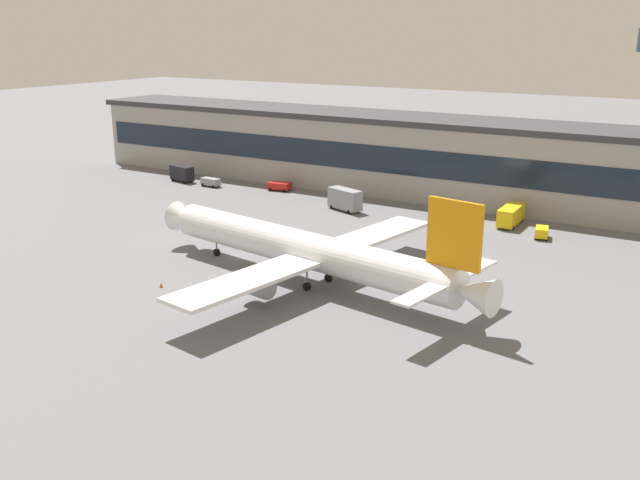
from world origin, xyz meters
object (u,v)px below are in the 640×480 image
(fuel_truck, at_px, (511,214))
(traffic_cone_2, at_px, (161,285))
(pushback_tractor, at_px, (279,186))
(stair_truck, at_px, (182,173))
(traffic_cone_1, at_px, (204,295))
(baggage_tug, at_px, (542,232))
(follow_me_car, at_px, (210,182))
(traffic_cone_0, at_px, (168,296))
(airliner, at_px, (310,251))
(catering_truck, at_px, (345,199))

(fuel_truck, relative_size, traffic_cone_2, 12.74)
(fuel_truck, bearing_deg, pushback_tractor, 178.34)
(stair_truck, relative_size, fuel_truck, 0.75)
(stair_truck, relative_size, traffic_cone_1, 10.10)
(pushback_tractor, bearing_deg, baggage_tug, -6.92)
(follow_me_car, relative_size, baggage_tug, 1.12)
(fuel_truck, distance_m, traffic_cone_0, 64.29)
(airliner, relative_size, stair_truck, 8.78)
(traffic_cone_1, bearing_deg, follow_me_car, 129.18)
(catering_truck, bearing_deg, traffic_cone_1, -82.01)
(follow_me_car, distance_m, traffic_cone_0, 67.85)
(airliner, distance_m, traffic_cone_2, 20.51)
(pushback_tractor, relative_size, catering_truck, 0.67)
(traffic_cone_0, bearing_deg, baggage_tug, 57.69)
(airliner, distance_m, traffic_cone_0, 19.52)
(pushback_tractor, xyz_separation_m, follow_me_car, (-15.16, -4.65, 0.04))
(airliner, distance_m, pushback_tractor, 58.52)
(pushback_tractor, height_order, traffic_cone_0, pushback_tractor)
(airliner, distance_m, stair_truck, 73.69)
(pushback_tractor, height_order, baggage_tug, baggage_tug)
(airliner, height_order, traffic_cone_1, airliner)
(baggage_tug, relative_size, traffic_cone_0, 5.39)
(stair_truck, height_order, traffic_cone_2, stair_truck)
(traffic_cone_1, bearing_deg, stair_truck, 134.19)
(stair_truck, relative_size, follow_me_car, 1.42)
(traffic_cone_1, bearing_deg, catering_truck, 97.99)
(traffic_cone_0, bearing_deg, traffic_cone_2, 145.12)
(pushback_tractor, distance_m, catering_truck, 22.17)
(follow_me_car, bearing_deg, baggage_tug, -1.84)
(fuel_truck, relative_size, traffic_cone_0, 11.52)
(follow_me_car, height_order, fuel_truck, fuel_truck)
(pushback_tractor, xyz_separation_m, traffic_cone_2, (20.33, -57.32, -0.72))
(traffic_cone_1, bearing_deg, traffic_cone_2, -178.81)
(baggage_tug, bearing_deg, traffic_cone_0, -122.31)
(baggage_tug, xyz_separation_m, traffic_cone_2, (-37.31, -50.32, -0.75))
(catering_truck, bearing_deg, fuel_truck, 11.92)
(baggage_tug, bearing_deg, airliner, -118.67)
(catering_truck, bearing_deg, airliner, -67.23)
(pushback_tractor, bearing_deg, traffic_cone_1, -64.20)
(follow_me_car, relative_size, traffic_cone_0, 6.06)
(airliner, bearing_deg, fuel_truck, 72.15)
(catering_truck, bearing_deg, stair_truck, 174.99)
(stair_truck, bearing_deg, baggage_tug, -2.18)
(catering_truck, relative_size, stair_truck, 1.21)
(pushback_tractor, xyz_separation_m, traffic_cone_1, (27.64, -57.16, -0.74))
(traffic_cone_0, bearing_deg, fuel_truck, 65.53)
(airliner, distance_m, fuel_truck, 46.39)
(airliner, relative_size, traffic_cone_2, 83.66)
(pushback_tractor, distance_m, follow_me_car, 15.86)
(follow_me_car, xyz_separation_m, traffic_cone_0, (39.29, -55.31, -0.72))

